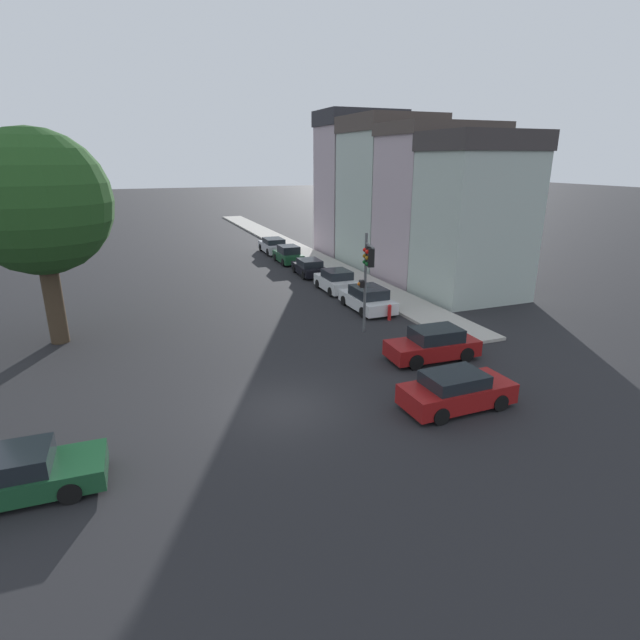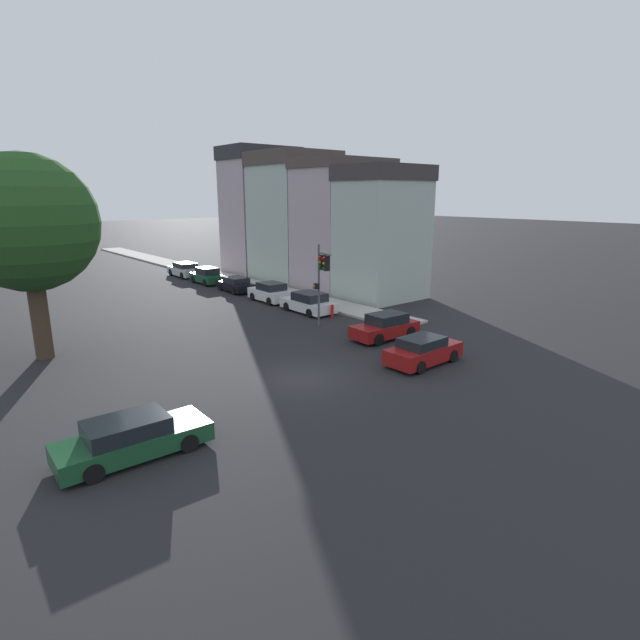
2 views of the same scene
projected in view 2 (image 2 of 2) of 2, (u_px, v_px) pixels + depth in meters
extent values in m
plane|color=black|center=(301.00, 378.00, 22.84)|extent=(300.00, 300.00, 0.00)
cube|color=#ADA89E|center=(199.00, 271.00, 54.18)|extent=(2.84, 60.00, 0.16)
cube|color=#ADBCB2|center=(382.00, 241.00, 39.31)|extent=(6.22, 5.18, 9.17)
cube|color=#383333|center=(384.00, 173.00, 38.05)|extent=(6.47, 5.38, 1.18)
cube|color=#B29EA8|center=(342.00, 230.00, 43.65)|extent=(7.61, 5.56, 10.27)
cube|color=#473D38|center=(343.00, 164.00, 42.29)|extent=(7.92, 5.78, 0.86)
cube|color=#ADBCB2|center=(294.00, 224.00, 47.98)|extent=(6.45, 6.90, 10.74)
cube|color=#473D38|center=(293.00, 159.00, 46.51)|extent=(6.71, 7.17, 1.33)
cube|color=#B29EA8|center=(261.00, 218.00, 52.84)|extent=(7.19, 5.20, 11.52)
cube|color=#2D2D33|center=(259.00, 154.00, 51.26)|extent=(7.48, 5.41, 1.39)
cylinder|color=#423323|center=(40.00, 317.00, 25.15)|extent=(0.87, 0.87, 4.34)
sphere|color=#234C1E|center=(27.00, 223.00, 24.01)|extent=(6.65, 6.65, 6.65)
cylinder|color=#515456|center=(319.00, 286.00, 31.13)|extent=(0.14, 0.14, 5.21)
cylinder|color=#515456|center=(325.00, 254.00, 29.93)|extent=(0.47, 1.56, 0.10)
cube|color=black|center=(323.00, 262.00, 30.29)|extent=(0.36, 0.36, 0.90)
sphere|color=red|center=(320.00, 258.00, 30.14)|extent=(0.20, 0.20, 0.20)
sphere|color=#99660F|center=(320.00, 262.00, 30.21)|extent=(0.20, 0.20, 0.20)
sphere|color=#0F511E|center=(320.00, 267.00, 30.28)|extent=(0.20, 0.20, 0.20)
cube|color=black|center=(327.00, 263.00, 29.83)|extent=(0.36, 0.36, 0.90)
sphere|color=red|center=(324.00, 259.00, 29.68)|extent=(0.20, 0.20, 0.20)
sphere|color=#99660F|center=(324.00, 264.00, 29.75)|extent=(0.20, 0.20, 0.20)
sphere|color=#0F511E|center=(324.00, 269.00, 29.82)|extent=(0.20, 0.20, 0.20)
cube|color=black|center=(316.00, 286.00, 31.05)|extent=(0.30, 0.39, 0.35)
sphere|color=orange|center=(314.00, 286.00, 30.99)|extent=(0.18, 0.18, 0.18)
cube|color=maroon|center=(385.00, 330.00, 28.95)|extent=(4.22, 1.88, 0.71)
cube|color=black|center=(387.00, 318.00, 28.89)|extent=(2.22, 1.60, 0.57)
cylinder|color=black|center=(378.00, 340.00, 27.62)|extent=(0.70, 0.25, 0.70)
cylinder|color=black|center=(359.00, 333.00, 28.86)|extent=(0.70, 0.25, 0.70)
cylinder|color=black|center=(410.00, 332.00, 29.14)|extent=(0.70, 0.25, 0.70)
cylinder|color=black|center=(390.00, 326.00, 30.38)|extent=(0.70, 0.25, 0.70)
cube|color=maroon|center=(423.00, 353.00, 24.68)|extent=(4.19, 1.86, 0.74)
cube|color=black|center=(422.00, 342.00, 24.42)|extent=(2.19, 1.61, 0.46)
cylinder|color=black|center=(426.00, 348.00, 26.16)|extent=(0.63, 0.23, 0.63)
cylinder|color=black|center=(453.00, 356.00, 24.93)|extent=(0.63, 0.23, 0.63)
cylinder|color=black|center=(393.00, 359.00, 24.53)|extent=(0.63, 0.23, 0.63)
cylinder|color=black|center=(420.00, 367.00, 23.30)|extent=(0.63, 0.23, 0.63)
cube|color=#194728|center=(134.00, 442.00, 15.96)|extent=(4.78, 1.91, 0.62)
cube|color=black|center=(126.00, 427.00, 15.70)|extent=(2.50, 1.65, 0.53)
cylinder|color=black|center=(169.00, 425.00, 17.53)|extent=(0.61, 0.23, 0.61)
cylinder|color=black|center=(189.00, 443.00, 16.24)|extent=(0.61, 0.23, 0.61)
cylinder|color=black|center=(79.00, 450.00, 15.76)|extent=(0.61, 0.23, 0.61)
cylinder|color=black|center=(94.00, 473.00, 14.47)|extent=(0.61, 0.23, 0.61)
cube|color=silver|center=(308.00, 305.00, 35.54)|extent=(1.95, 4.32, 0.68)
cube|color=black|center=(310.00, 297.00, 35.25)|extent=(1.71, 2.25, 0.59)
cylinder|color=black|center=(287.00, 306.00, 36.03)|extent=(0.22, 0.61, 0.61)
cylinder|color=black|center=(307.00, 303.00, 37.15)|extent=(0.22, 0.61, 0.61)
cylinder|color=black|center=(310.00, 313.00, 34.02)|extent=(0.22, 0.61, 0.61)
cylinder|color=black|center=(330.00, 309.00, 35.14)|extent=(0.22, 0.61, 0.61)
cube|color=silver|center=(270.00, 294.00, 39.11)|extent=(1.87, 3.81, 0.77)
cube|color=black|center=(271.00, 286.00, 38.83)|extent=(1.64, 1.98, 0.55)
cylinder|color=black|center=(253.00, 296.00, 39.51)|extent=(0.22, 0.62, 0.62)
cylinder|color=black|center=(271.00, 294.00, 40.59)|extent=(0.22, 0.62, 0.62)
cylinder|color=black|center=(270.00, 301.00, 37.75)|extent=(0.22, 0.62, 0.62)
cylinder|color=black|center=(288.00, 298.00, 38.83)|extent=(0.22, 0.62, 0.62)
cube|color=black|center=(236.00, 286.00, 43.10)|extent=(1.90, 4.11, 0.63)
cube|color=black|center=(236.00, 280.00, 42.84)|extent=(1.62, 2.16, 0.47)
cylinder|color=black|center=(220.00, 287.00, 43.61)|extent=(0.24, 0.62, 0.61)
cylinder|color=black|center=(237.00, 285.00, 44.59)|extent=(0.24, 0.62, 0.61)
cylinder|color=black|center=(234.00, 291.00, 41.69)|extent=(0.24, 0.62, 0.61)
cylinder|color=black|center=(251.00, 289.00, 42.66)|extent=(0.24, 0.62, 0.61)
cube|color=#194728|center=(207.00, 278.00, 46.93)|extent=(1.74, 3.90, 0.72)
cube|color=black|center=(207.00, 271.00, 46.65)|extent=(1.53, 2.03, 0.63)
cylinder|color=black|center=(194.00, 279.00, 47.39)|extent=(0.22, 0.65, 0.65)
cylinder|color=black|center=(209.00, 278.00, 48.39)|extent=(0.22, 0.65, 0.65)
cylinder|color=black|center=(205.00, 283.00, 45.58)|extent=(0.22, 0.65, 0.65)
cylinder|color=black|center=(221.00, 281.00, 46.58)|extent=(0.22, 0.65, 0.65)
cube|color=#B7B7BC|center=(185.00, 271.00, 50.91)|extent=(1.99, 4.60, 0.75)
cube|color=black|center=(185.00, 265.00, 50.62)|extent=(1.72, 2.40, 0.49)
cylinder|color=black|center=(171.00, 272.00, 51.49)|extent=(0.23, 0.70, 0.70)
cylinder|color=black|center=(187.00, 271.00, 52.59)|extent=(0.23, 0.70, 0.70)
cylinder|color=black|center=(182.00, 276.00, 49.35)|extent=(0.23, 0.70, 0.70)
cylinder|color=black|center=(199.00, 274.00, 50.44)|extent=(0.23, 0.70, 0.70)
cylinder|color=red|center=(332.00, 312.00, 33.99)|extent=(0.20, 0.20, 0.75)
sphere|color=red|center=(332.00, 306.00, 33.88)|extent=(0.22, 0.22, 0.22)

